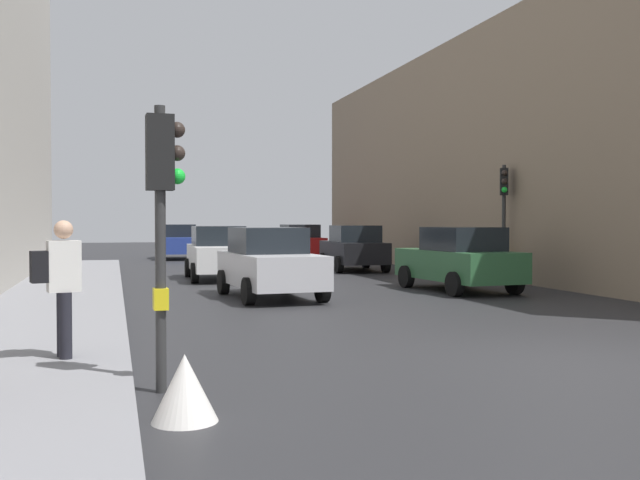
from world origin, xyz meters
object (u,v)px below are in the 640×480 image
car_green_estate (459,259)px  car_dark_suv (354,248)px  traffic_light_mid_street (504,202)px  car_red_sedan (299,242)px  traffic_light_near_left (162,195)px  car_blue_van (179,242)px  pedestrian_with_black_backpack (60,280)px  car_white_compact (219,253)px  warning_sign_triangle (185,388)px  car_silver_hatchback (270,263)px

car_green_estate → car_dark_suv: same height
traffic_light_mid_street → car_red_sedan: size_ratio=0.87×
traffic_light_near_left → car_green_estate: (8.60, 9.94, -1.33)m
traffic_light_mid_street → car_blue_van: 19.52m
traffic_light_mid_street → car_red_sedan: (-2.73, 15.32, -1.66)m
traffic_light_mid_street → car_dark_suv: bearing=111.9°
car_dark_suv → car_blue_van: bearing=118.2°
traffic_light_mid_street → pedestrian_with_black_backpack: bearing=-139.9°
traffic_light_near_left → car_white_compact: 16.10m
traffic_light_mid_street → traffic_light_near_left: size_ratio=1.15×
pedestrian_with_black_backpack → warning_sign_triangle: bearing=-65.6°
car_blue_van → traffic_light_mid_street: bearing=-64.1°
car_white_compact → car_blue_van: bearing=90.6°
traffic_light_mid_street → car_dark_suv: (-2.69, 6.70, -1.66)m
traffic_light_mid_street → car_white_compact: (-8.35, 3.81, -1.66)m
traffic_light_mid_street → pedestrian_with_black_backpack: 16.20m
traffic_light_near_left → car_silver_hatchback: size_ratio=0.74×
car_red_sedan → traffic_light_mid_street: bearing=-79.9°
traffic_light_mid_street → car_blue_van: traffic_light_mid_street is taller
car_silver_hatchback → pedestrian_with_black_backpack: pedestrian_with_black_backpack is taller
car_white_compact → car_red_sedan: (5.63, 11.51, 0.00)m
traffic_light_mid_street → car_dark_suv: 7.41m
car_dark_suv → traffic_light_near_left: bearing=-114.4°
car_silver_hatchback → car_blue_van: same height
traffic_light_near_left → pedestrian_with_black_backpack: 2.25m
traffic_light_mid_street → car_green_estate: (-2.55, -2.05, -1.66)m
traffic_light_near_left → car_silver_hatchback: bearing=71.5°
car_blue_van → traffic_light_near_left: bearing=-95.2°
car_green_estate → car_red_sedan: bearing=90.6°
car_green_estate → warning_sign_triangle: 14.08m
car_green_estate → car_red_sedan: size_ratio=1.03×
traffic_light_near_left → car_blue_van: (2.67, 29.49, -1.33)m
car_silver_hatchback → traffic_light_mid_street: bearing=16.7°
car_white_compact → car_blue_van: same height
traffic_light_mid_street → warning_sign_triangle: traffic_light_mid_street is taller
car_dark_suv → pedestrian_with_black_backpack: pedestrian_with_black_backpack is taller
traffic_light_near_left → car_blue_van: size_ratio=0.75×
traffic_light_near_left → car_dark_suv: 20.56m
car_dark_suv → warning_sign_triangle: bearing=-112.7°
traffic_light_near_left → car_green_estate: 13.21m
traffic_light_near_left → pedestrian_with_black_backpack: (-1.19, 1.60, -1.05)m
traffic_light_near_left → car_silver_hatchback: traffic_light_near_left is taller
car_red_sedan → pedestrian_with_black_backpack: pedestrian_with_black_backpack is taller
pedestrian_with_black_backpack → car_white_compact: bearing=74.3°
car_white_compact → pedestrian_with_black_backpack: pedestrian_with_black_backpack is taller
traffic_light_near_left → car_red_sedan: bearing=72.8°
traffic_light_mid_street → car_white_compact: bearing=155.5°
traffic_light_mid_street → car_white_compact: 9.33m
traffic_light_mid_street → traffic_light_near_left: 16.38m
traffic_light_near_left → warning_sign_triangle: 2.28m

